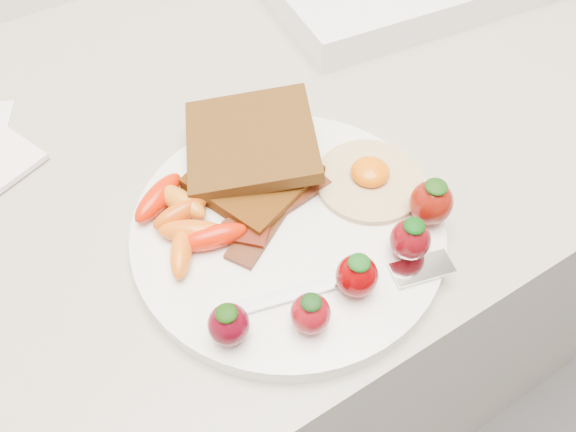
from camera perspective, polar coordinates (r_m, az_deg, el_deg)
counter at (r=0.96m, az=-3.73°, el=-10.43°), size 2.00×0.60×0.90m
plate at (r=0.49m, az=-0.00°, el=-1.34°), size 0.27×0.27×0.02m
toast_lower at (r=0.51m, az=-3.56°, el=3.89°), size 0.12×0.12×0.01m
toast_upper at (r=0.52m, az=-3.77°, el=7.65°), size 0.16×0.16×0.03m
fried_egg at (r=0.51m, az=8.29°, el=3.84°), size 0.13×0.13×0.02m
bacon_strips at (r=0.49m, az=-1.86°, el=1.00°), size 0.12×0.10×0.01m
baby_carrots at (r=0.48m, az=-10.52°, el=-0.42°), size 0.08×0.11×0.02m
strawberries at (r=0.44m, az=7.61°, el=-4.41°), size 0.23×0.06×0.04m
fork at (r=0.45m, az=7.34°, el=-6.43°), size 0.18×0.07×0.00m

